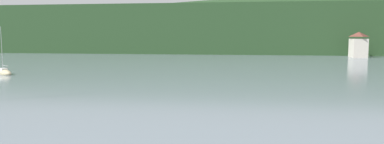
# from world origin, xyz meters

# --- Properties ---
(wooded_hillside) EXTENTS (352.00, 48.02, 27.02)m
(wooded_hillside) POSITION_xyz_m (21.83, 138.06, 5.60)
(wooded_hillside) COLOR #264223
(wooded_hillside) RESTS_ON ground_plane
(shore_building_west) EXTENTS (3.21, 4.25, 5.69)m
(shore_building_west) POSITION_xyz_m (28.98, 104.79, 2.76)
(shore_building_west) COLOR beige
(shore_building_west) RESTS_ON ground_plane
(sailboat_far_7) EXTENTS (4.08, 3.12, 6.34)m
(sailboat_far_7) POSITION_xyz_m (-26.96, 61.76, 0.25)
(sailboat_far_7) COLOR #CCBC8E
(sailboat_far_7) RESTS_ON ground_plane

